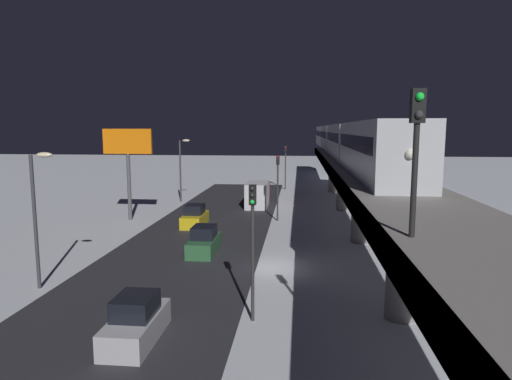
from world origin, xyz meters
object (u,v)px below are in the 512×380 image
object	(u,v)px
sedan_yellow	(195,217)
traffic_light_near	(253,233)
box_truck	(258,194)
traffic_light_far	(285,161)
sedan_green	(204,242)
commercial_billboard	(128,150)
traffic_light_mid	(278,178)
subway_train	(338,138)
rail_signal	(417,137)
sedan_silver_2	(136,322)

from	to	relation	value
sedan_yellow	traffic_light_near	xyz separation A→B (m)	(-7.50, 19.87, 3.40)
box_truck	traffic_light_far	world-z (taller)	traffic_light_far
sedan_yellow	sedan_green	distance (m)	9.25
traffic_light_far	commercial_billboard	distance (m)	27.95
traffic_light_mid	sedan_green	bearing A→B (deg)	68.25
subway_train	commercial_billboard	xyz separation A→B (m)	(21.35, 15.38, -0.89)
traffic_light_near	commercial_billboard	world-z (taller)	commercial_billboard
rail_signal	traffic_light_near	size ratio (longest dim) A/B	0.62
box_truck	traffic_light_mid	bearing A→B (deg)	107.44
traffic_light_mid	sedan_silver_2	bearing A→B (deg)	79.45
sedan_yellow	sedan_green	bearing A→B (deg)	107.61
rail_signal	commercial_billboard	bearing A→B (deg)	-56.07
rail_signal	traffic_light_near	xyz separation A→B (m)	(5.18, -7.31, -4.47)
subway_train	sedan_silver_2	distance (m)	41.90
traffic_light_near	traffic_light_mid	xyz separation A→B (m)	(0.00, -22.83, 0.00)
rail_signal	sedan_silver_2	world-z (taller)	rail_signal
traffic_light_near	subway_train	bearing A→B (deg)	-100.46
box_truck	traffic_light_mid	world-z (taller)	traffic_light_mid
rail_signal	traffic_light_far	bearing A→B (deg)	-84.42
subway_train	sedan_silver_2	world-z (taller)	subway_train
sedan_silver_2	commercial_billboard	distance (m)	26.87
rail_signal	sedan_silver_2	distance (m)	13.55
subway_train	sedan_silver_2	size ratio (longest dim) A/B	18.07
box_truck	commercial_billboard	distance (m)	16.10
sedan_green	traffic_light_far	world-z (taller)	traffic_light_far
traffic_light_far	traffic_light_mid	bearing A→B (deg)	90.00
rail_signal	sedan_silver_2	size ratio (longest dim) A/B	0.98
traffic_light_mid	box_truck	bearing A→B (deg)	-72.56
rail_signal	traffic_light_mid	xyz separation A→B (m)	(5.18, -30.14, -4.47)
rail_signal	traffic_light_far	size ratio (longest dim) A/B	0.62
sedan_yellow	traffic_light_mid	xyz separation A→B (m)	(-7.50, -2.96, 3.40)
traffic_light_mid	traffic_light_far	size ratio (longest dim) A/B	1.00
subway_train	box_truck	bearing A→B (deg)	31.40
traffic_light_mid	sedan_yellow	bearing A→B (deg)	21.55
traffic_light_mid	commercial_billboard	world-z (taller)	commercial_billboard
sedan_silver_2	traffic_light_mid	world-z (taller)	traffic_light_mid
sedan_yellow	sedan_green	xyz separation A→B (m)	(-2.80, 8.82, -0.00)
commercial_billboard	traffic_light_near	bearing A→B (deg)	123.46
sedan_silver_2	rail_signal	bearing A→B (deg)	-26.45
sedan_green	traffic_light_near	bearing A→B (deg)	-66.95
commercial_billboard	traffic_light_mid	bearing A→B (deg)	-176.30
sedan_silver_2	traffic_light_far	bearing A→B (deg)	84.41
sedan_green	subway_train	bearing A→B (deg)	66.18
box_truck	commercial_billboard	xyz separation A→B (m)	(11.77, 9.53, 5.48)
box_truck	sedan_silver_2	bearing A→B (deg)	86.62
rail_signal	sedan_yellow	xyz separation A→B (m)	(12.68, -27.18, -7.87)
sedan_yellow	sedan_silver_2	xyz separation A→B (m)	(-2.80, 22.27, 0.00)
sedan_yellow	traffic_light_far	bearing A→B (deg)	-106.21
traffic_light_mid	commercial_billboard	size ratio (longest dim) A/B	0.72
traffic_light_far	traffic_light_near	bearing A→B (deg)	90.00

